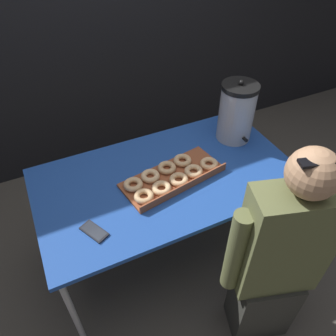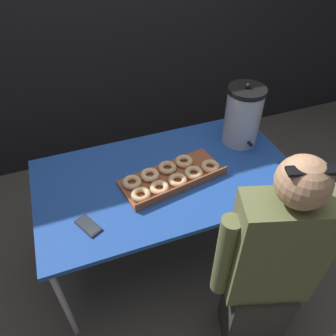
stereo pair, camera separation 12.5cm
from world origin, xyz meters
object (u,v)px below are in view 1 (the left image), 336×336
Objects in this scene: cell_phone at (94,231)px; donut_box at (171,177)px; coffee_urn at (236,112)px; person_seated at (277,262)px.

donut_box is at bearing -8.04° from cell_phone.
donut_box is 0.61m from coffee_urn.
coffee_urn reaches higher than donut_box.
cell_phone is (-0.50, -0.17, -0.02)m from donut_box.
cell_phone is 0.12× the size of person_seated.
donut_box is 0.48× the size of person_seated.
person_seated reaches higher than coffee_urn.
cell_phone is (-1.05, -0.37, -0.19)m from coffee_urn.
cell_phone is 0.89m from person_seated.
coffee_urn is 0.95m from person_seated.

